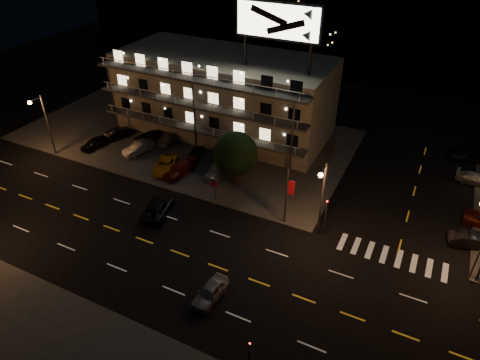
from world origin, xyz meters
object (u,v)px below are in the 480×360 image
at_px(tree, 235,155).
at_px(road_car_west, 158,208).
at_px(side_car_0, 474,241).
at_px(road_car_east, 210,292).
at_px(lot_car_7, 169,137).
at_px(lot_car_4, 217,170).
at_px(lot_car_2, 166,165).

xyz_separation_m(tree, road_car_west, (-4.75, -8.24, -3.26)).
distance_m(side_car_0, road_car_east, 24.92).
xyz_separation_m(tree, road_car_east, (5.58, -15.59, -3.28)).
bearing_deg(lot_car_7, lot_car_4, 144.84).
bearing_deg(side_car_0, road_car_west, 94.86).
height_order(road_car_east, road_car_west, road_car_west).
relative_size(tree, lot_car_7, 1.42).
height_order(lot_car_7, road_car_east, lot_car_7).
distance_m(lot_car_4, road_car_east, 18.24).
bearing_deg(lot_car_2, lot_car_7, 101.68).
distance_m(lot_car_7, road_car_east, 27.35).
bearing_deg(lot_car_7, tree, 147.14).
relative_size(tree, lot_car_4, 1.47).
relative_size(tree, lot_car_2, 1.33).
relative_size(side_car_0, road_car_east, 1.10).
bearing_deg(lot_car_4, lot_car_7, 149.52).
height_order(tree, lot_car_2, tree).
height_order(lot_car_2, road_car_east, lot_car_2).
distance_m(road_car_east, road_car_west, 12.67).
height_order(tree, road_car_west, tree).
xyz_separation_m(side_car_0, road_car_west, (-29.24, -8.88, -0.02)).
xyz_separation_m(tree, lot_car_4, (-2.74, 0.65, -3.06)).
bearing_deg(tree, lot_car_7, 157.98).
relative_size(lot_car_7, road_car_east, 1.13).
height_order(lot_car_4, road_car_west, lot_car_4).
height_order(lot_car_2, road_car_west, lot_car_2).
distance_m(lot_car_4, lot_car_7, 10.60).
height_order(lot_car_4, side_car_0, lot_car_4).
bearing_deg(tree, road_car_east, -70.30).
bearing_deg(road_car_east, lot_car_4, 120.29).
xyz_separation_m(lot_car_2, lot_car_7, (-3.61, 6.00, -0.01)).
xyz_separation_m(tree, lot_car_2, (-8.79, -0.98, -3.14)).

